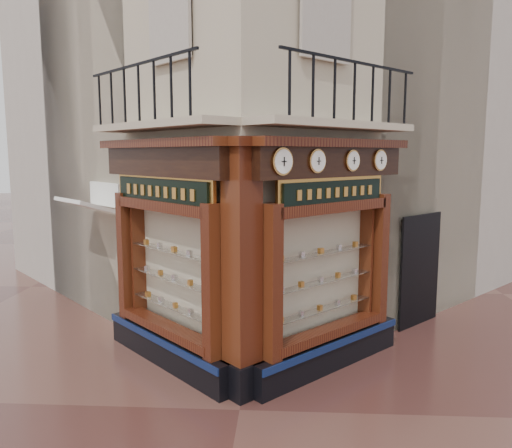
# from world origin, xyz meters

# --- Properties ---
(ground) EXTENTS (80.00, 80.00, 0.00)m
(ground) POSITION_xyz_m (0.00, 0.00, 0.00)
(ground) COLOR #482621
(ground) RESTS_ON ground
(main_building) EXTENTS (11.31, 11.31, 12.00)m
(main_building) POSITION_xyz_m (0.00, 6.16, 6.00)
(main_building) COLOR #B8A890
(main_building) RESTS_ON ground
(neighbour_left) EXTENTS (11.31, 11.31, 11.00)m
(neighbour_left) POSITION_xyz_m (-2.47, 8.63, 5.50)
(neighbour_left) COLOR #B3A99C
(neighbour_left) RESTS_ON ground
(neighbour_right) EXTENTS (11.31, 11.31, 11.00)m
(neighbour_right) POSITION_xyz_m (2.47, 8.63, 5.50)
(neighbour_right) COLOR #B3A99C
(neighbour_right) RESTS_ON ground
(shopfront_left) EXTENTS (2.86, 2.86, 3.98)m
(shopfront_left) POSITION_xyz_m (-1.41, 1.57, 1.98)
(shopfront_left) COLOR black
(shopfront_left) RESTS_ON ground
(shopfront_right) EXTENTS (2.86, 2.86, 3.98)m
(shopfront_right) POSITION_xyz_m (1.41, 1.57, 1.98)
(shopfront_right) COLOR black
(shopfront_right) RESTS_ON ground
(corner_pilaster) EXTENTS (0.85, 0.85, 3.98)m
(corner_pilaster) POSITION_xyz_m (0.00, 0.50, 1.95)
(corner_pilaster) COLOR black
(corner_pilaster) RESTS_ON ground
(balcony) EXTENTS (5.94, 2.97, 1.03)m
(balcony) POSITION_xyz_m (0.00, 1.49, 4.22)
(balcony) COLOR #B8A890
(balcony) RESTS_ON ground
(clock_a) EXTENTS (0.33, 0.33, 0.41)m
(clock_a) POSITION_xyz_m (0.60, 0.50, 3.62)
(clock_a) COLOR #BD823F
(clock_a) RESTS_ON ground
(clock_b) EXTENTS (0.30, 0.30, 0.38)m
(clock_b) POSITION_xyz_m (1.14, 1.04, 3.62)
(clock_b) COLOR #BD823F
(clock_b) RESTS_ON ground
(clock_c) EXTENTS (0.29, 0.29, 0.36)m
(clock_c) POSITION_xyz_m (1.77, 1.67, 3.62)
(clock_c) COLOR #BD823F
(clock_c) RESTS_ON ground
(clock_d) EXTENTS (0.30, 0.30, 0.38)m
(clock_d) POSITION_xyz_m (2.33, 2.23, 3.62)
(clock_d) COLOR #BD823F
(clock_d) RESTS_ON ground
(awning) EXTENTS (1.55, 1.55, 0.32)m
(awning) POSITION_xyz_m (-3.53, 3.32, 0.00)
(awning) COLOR white
(awning) RESTS_ON ground
(signboard_left) EXTENTS (2.15, 2.15, 0.58)m
(signboard_left) POSITION_xyz_m (-1.46, 1.51, 3.10)
(signboard_left) COLOR gold
(signboard_left) RESTS_ON ground
(signboard_right) EXTENTS (1.91, 1.91, 0.51)m
(signboard_right) POSITION_xyz_m (1.46, 1.51, 3.10)
(signboard_right) COLOR gold
(signboard_right) RESTS_ON ground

